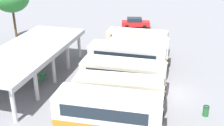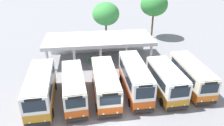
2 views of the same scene
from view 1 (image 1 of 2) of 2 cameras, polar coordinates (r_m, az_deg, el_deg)
The scene contains 14 objects.
ground_plane at distance 26.98m, azimuth 11.77°, elevation -6.25°, with size 180.00×180.00×0.00m, color gray.
city_bus_nearest_orange at distance 20.44m, azimuth -0.75°, elevation -10.06°, with size 2.73×7.85×3.35m.
city_bus_second_in_row at distance 23.23m, azimuth 1.40°, elevation -5.98°, with size 2.74×7.51×3.11m.
city_bus_middle_cream at distance 26.15m, azimuth 2.33°, elevation -2.47°, with size 2.57×7.96×3.10m.
city_bus_fourth_amber at distance 29.06m, azimuth 3.10°, elevation 0.71°, with size 2.37×7.98×3.51m.
city_bus_fifth_blue at distance 32.02m, azimuth 5.48°, elevation 2.51°, with size 2.70×6.76×3.19m.
city_bus_far_end_green at distance 35.21m, azimuth 5.08°, elevation 4.40°, with size 2.41×7.61×3.09m.
parked_car_flank at distance 47.08m, azimuth 4.74°, elevation 8.17°, with size 2.67×4.84×1.62m.
terminal_canopy at distance 29.60m, azimuth -17.49°, elevation 1.58°, with size 15.44×6.23×3.40m.
waiting_chair_end_by_column at distance 28.28m, azimuth -15.26°, elevation -3.95°, with size 0.45×0.45×0.86m.
waiting_chair_second_from_end at distance 28.81m, azimuth -14.68°, elevation -3.36°, with size 0.45×0.45×0.86m.
waiting_chair_middle_seat at distance 29.34m, azimuth -14.10°, elevation -2.80°, with size 0.45×0.45×0.86m.
waiting_chair_fourth_seat at distance 29.87m, azimuth -13.56°, elevation -2.25°, with size 0.45×0.45×0.86m.
litter_bin_apron at distance 24.44m, azimuth 18.46°, elevation -9.17°, with size 0.49×0.49×0.90m.
Camera 1 is at (-23.58, -0.56, 13.11)m, focal length 45.18 mm.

